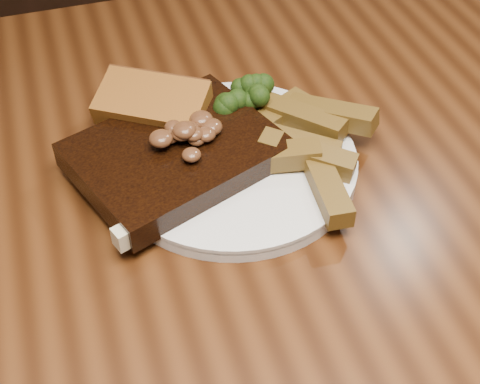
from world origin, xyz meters
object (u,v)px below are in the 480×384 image
Objects in this scene: steak at (176,154)px; potato_wedges at (304,148)px; dining_table at (242,280)px; plate at (233,163)px; garlic_bread at (154,118)px; chair_far at (122,78)px.

potato_wedges is (0.13, -0.03, -0.00)m from steak.
dining_table is 0.12m from plate.
steak is 1.71× the size of garlic_bread.
dining_table is at bearing -38.38° from garlic_bread.
steak reaches higher than potato_wedges.
potato_wedges is at bearing 115.58° from chair_far.
chair_far reaches higher than steak.
steak is at bearing 103.27° from chair_far.
dining_table is 12.75× the size of potato_wedges.
chair_far reaches higher than plate.
chair_far reaches higher than dining_table.
steak reaches higher than plate.
garlic_bread and potato_wedges have the same top height.
garlic_bread is at bearing 145.52° from potato_wedges.
potato_wedges is (0.13, -0.09, -0.00)m from garlic_bread.
dining_table is at bearing -82.76° from steak.
plate is 0.06m from steak.
dining_table is 1.80× the size of chair_far.
chair_far is 4.64× the size of steak.
potato_wedges is at bearing 33.59° from dining_table.
steak is at bearing 171.37° from plate.
plate is 2.24× the size of garlic_bread.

